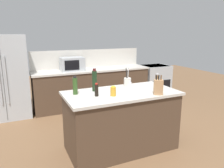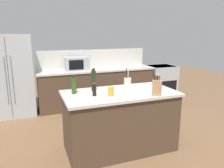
{
  "view_description": "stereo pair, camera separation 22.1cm",
  "coord_description": "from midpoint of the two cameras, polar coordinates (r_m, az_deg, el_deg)",
  "views": [
    {
      "loc": [
        -1.46,
        -2.88,
        1.83
      ],
      "look_at": [
        0.0,
        0.35,
        0.99
      ],
      "focal_mm": 35.0,
      "sensor_mm": 36.0,
      "label": 1
    },
    {
      "loc": [
        -1.26,
        -2.96,
        1.83
      ],
      "look_at": [
        0.0,
        0.35,
        0.99
      ],
      "focal_mm": 35.0,
      "sensor_mm": 36.0,
      "label": 2
    }
  ],
  "objects": [
    {
      "name": "wine_bottle",
      "position": [
        3.38,
        -6.45,
        0.89
      ],
      "size": [
        0.07,
        0.07,
        0.35
      ],
      "color": "black",
      "rests_on": "kitchen_island"
    },
    {
      "name": "kitchen_island",
      "position": [
        3.49,
        0.56,
        -9.53
      ],
      "size": [
        1.73,
        0.88,
        0.94
      ],
      "color": "#4C3828",
      "rests_on": "ground_plane"
    },
    {
      "name": "knife_block",
      "position": [
        3.23,
        10.1,
        -0.78
      ],
      "size": [
        0.16,
        0.15,
        0.29
      ],
      "rotation": [
        0.0,
        0.0,
        -0.51
      ],
      "color": "#A87C54",
      "rests_on": "kitchen_island"
    },
    {
      "name": "olive_oil_bottle",
      "position": [
        3.25,
        -11.54,
        -0.45
      ],
      "size": [
        0.07,
        0.07,
        0.28
      ],
      "color": "#2D4C1E",
      "rests_on": "kitchen_island"
    },
    {
      "name": "refrigerator",
      "position": [
        5.26,
        -27.51,
        1.59
      ],
      "size": [
        0.98,
        0.75,
        1.79
      ],
      "color": "#ADB2B7",
      "rests_on": "ground_plane"
    },
    {
      "name": "range_oven",
      "position": [
        6.37,
        10.06,
        0.77
      ],
      "size": [
        0.76,
        0.65,
        0.92
      ],
      "color": "#ADB2B7",
      "rests_on": "ground_plane"
    },
    {
      "name": "wall_backsplash",
      "position": [
        5.72,
        -7.37,
        6.6
      ],
      "size": [
        2.88,
        0.03,
        0.46
      ],
      "primitive_type": "cube",
      "color": "beige",
      "rests_on": "back_counter_run"
    },
    {
      "name": "salt_shaker",
      "position": [
        3.5,
        2.9,
        -0.37
      ],
      "size": [
        0.05,
        0.05,
        0.13
      ],
      "color": "silver",
      "rests_on": "kitchen_island"
    },
    {
      "name": "back_counter_run",
      "position": [
        5.55,
        -6.2,
        -0.91
      ],
      "size": [
        2.92,
        0.66,
        0.94
      ],
      "color": "#4C3828",
      "rests_on": "ground_plane"
    },
    {
      "name": "hot_sauce_bottle",
      "position": [
        3.42,
        -11.56,
        -0.49
      ],
      "size": [
        0.05,
        0.05,
        0.19
      ],
      "color": "red",
      "rests_on": "kitchen_island"
    },
    {
      "name": "pepper_grinder",
      "position": [
        3.68,
        10.0,
        0.86
      ],
      "size": [
        0.06,
        0.06,
        0.23
      ],
      "color": "brown",
      "rests_on": "kitchen_island"
    },
    {
      "name": "ground_plane",
      "position": [
        3.7,
        0.54,
        -16.27
      ],
      "size": [
        14.0,
        14.0,
        0.0
      ],
      "primitive_type": "plane",
      "color": "brown"
    },
    {
      "name": "microwave",
      "position": [
        5.3,
        -11.58,
        5.14
      ],
      "size": [
        0.54,
        0.39,
        0.32
      ],
      "color": "#ADB2B7",
      "rests_on": "back_counter_run"
    },
    {
      "name": "honey_jar",
      "position": [
        3.12,
        -1.71,
        -1.92
      ],
      "size": [
        0.08,
        0.08,
        0.14
      ],
      "color": "gold",
      "rests_on": "kitchen_island"
    },
    {
      "name": "utensil_crock",
      "position": [
        3.65,
        2.32,
        0.54
      ],
      "size": [
        0.12,
        0.12,
        0.32
      ],
      "color": "beige",
      "rests_on": "kitchen_island"
    },
    {
      "name": "soy_sauce_bottle",
      "position": [
        3.12,
        -6.09,
        -1.58
      ],
      "size": [
        0.05,
        0.05,
        0.19
      ],
      "color": "black",
      "rests_on": "kitchen_island"
    }
  ]
}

